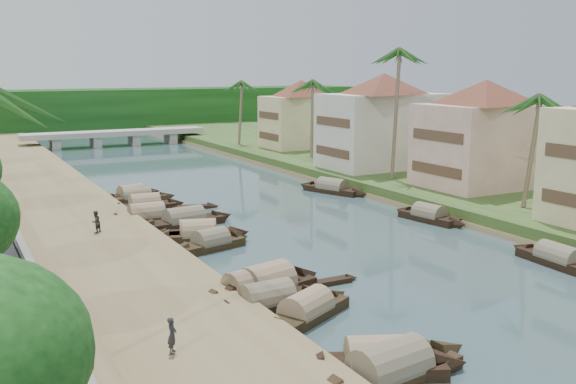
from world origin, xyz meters
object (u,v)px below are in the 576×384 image
sampan_1 (378,364)px  person_near (172,335)px  bridge (115,135)px  sampan_0 (390,370)px

sampan_1 → person_near: size_ratio=5.02×
sampan_1 → bridge: bearing=107.9°
person_near → bridge: bearing=18.8°
bridge → person_near: bearing=-101.9°
sampan_1 → person_near: (-7.04, 4.01, 1.12)m
bridge → person_near: 79.85m
sampan_1 → person_near: bearing=174.7°
bridge → person_near: bridge is taller
sampan_0 → bridge: bearing=76.8°
sampan_0 → person_near: size_ratio=6.00×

